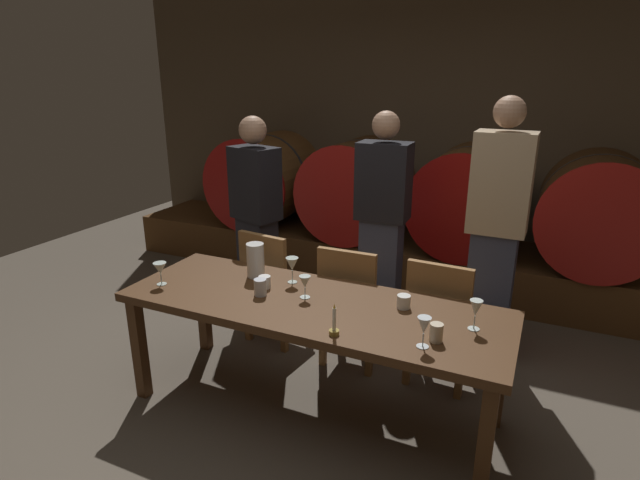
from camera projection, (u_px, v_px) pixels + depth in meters
ground_plane at (301, 414)px, 3.07m from camera, size 8.54×8.54×0.00m
back_wall at (428, 131)px, 5.10m from camera, size 6.57×0.24×2.80m
barrel_shelf at (407, 259)px, 5.00m from camera, size 5.91×0.90×0.41m
wine_barrel_far_left at (266, 179)px, 5.42m from camera, size 0.95×0.96×0.95m
wine_barrel_center_left at (358, 188)px, 5.00m from camera, size 0.95×0.96×0.95m
wine_barrel_center_right at (469, 199)px, 4.58m from camera, size 0.95×0.96×0.95m
wine_barrel_far_right at (598, 211)px, 4.17m from camera, size 0.95×0.96×0.95m
dining_table at (312, 314)px, 2.91m from camera, size 2.23×0.77×0.72m
chair_left at (272, 281)px, 3.76m from camera, size 0.45×0.45×0.88m
chair_center at (351, 300)px, 3.45m from camera, size 0.41×0.41×0.88m
chair_right at (440, 317)px, 3.22m from camera, size 0.42×0.42×0.88m
guest_left at (256, 218)px, 4.08m from camera, size 0.43×0.34×1.65m
guest_center at (382, 224)px, 3.82m from camera, size 0.39×0.25×1.71m
guest_right at (496, 231)px, 3.44m from camera, size 0.39×0.25×1.83m
candle_center at (334, 327)px, 2.52m from camera, size 0.05×0.05×0.17m
pitcher at (255, 260)px, 3.22m from camera, size 0.11×0.11×0.22m
wine_glass_far_left at (160, 269)px, 3.10m from camera, size 0.08×0.08×0.14m
wine_glass_left at (292, 265)px, 3.12m from camera, size 0.08×0.08×0.16m
wine_glass_center at (305, 282)px, 2.92m from camera, size 0.07×0.07×0.14m
wine_glass_right at (424, 326)px, 2.39m from camera, size 0.07×0.07×0.16m
wine_glass_far_right at (476, 309)px, 2.55m from camera, size 0.07×0.07×0.16m
cup_far_left at (265, 282)px, 3.07m from camera, size 0.07×0.07×0.08m
cup_center_left at (260, 287)px, 2.96m from camera, size 0.07×0.07×0.10m
cup_center_right at (404, 302)px, 2.81m from camera, size 0.08×0.08×0.08m
cup_far_right at (436, 333)px, 2.46m from camera, size 0.07×0.07×0.09m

